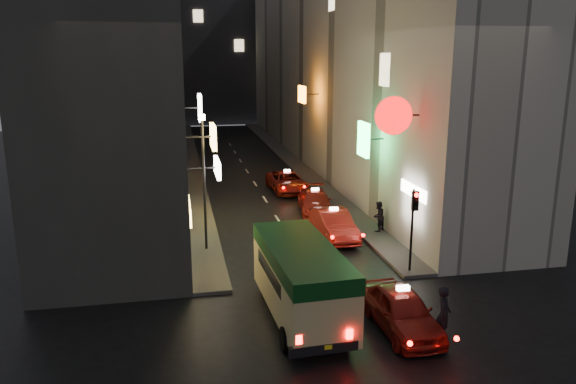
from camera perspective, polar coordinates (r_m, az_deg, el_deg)
building_left at (r=46.09m, az=-15.08°, el=13.44°), size 7.56×52.00×18.00m
building_right at (r=47.91m, az=4.96°, el=13.85°), size 7.98×52.00×18.00m
building_far at (r=78.23m, az=-7.71°, el=15.23°), size 30.00×10.00×22.00m
sidewalk_left at (r=46.88m, az=-9.82°, el=2.72°), size 1.50×52.00×0.15m
sidewalk_right at (r=47.84m, az=0.41°, el=3.14°), size 1.50×52.00×0.15m
minibus at (r=19.32m, az=1.35°, el=-8.31°), size 2.45×6.27×2.66m
taxi_near at (r=19.31m, az=11.50°, el=-11.39°), size 2.23×5.22×1.82m
taxi_second at (r=28.04m, az=4.66°, el=-3.06°), size 2.22×5.24×1.83m
taxi_third at (r=32.59m, az=2.76°, el=-0.78°), size 2.51×4.88×1.66m
taxi_far at (r=37.47m, az=-0.08°, el=1.22°), size 2.18×4.89×1.70m
pedestrian_crossing at (r=18.80m, az=15.54°, el=-11.54°), size 0.69×0.82×2.13m
pedestrian_sidewalk at (r=28.88m, az=9.16°, el=-2.26°), size 0.79×0.74×1.78m
traffic_light at (r=23.38m, az=12.68°, el=-2.07°), size 0.26×0.43×3.50m
lamp_post at (r=25.59m, az=-8.55°, el=1.88°), size 0.28×0.28×6.22m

